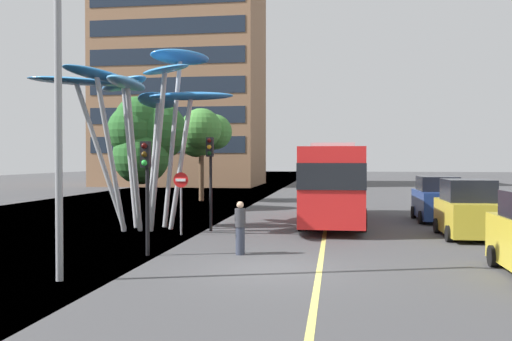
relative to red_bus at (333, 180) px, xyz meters
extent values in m
cube|color=#424244|center=(-1.61, -11.20, -2.08)|extent=(120.00, 240.00, 0.10)
cube|color=#E0D666|center=(-0.29, -11.20, -2.03)|extent=(0.16, 144.00, 0.01)
cube|color=red|center=(0.00, 0.00, -0.12)|extent=(2.61, 11.19, 3.12)
cube|color=black|center=(0.00, 0.00, 0.32)|extent=(2.64, 11.30, 1.00)
cube|color=yellow|center=(0.03, 5.53, 1.14)|extent=(1.40, 0.11, 0.36)
cube|color=#B2B2B7|center=(0.00, 0.00, 1.56)|extent=(1.93, 3.92, 0.24)
cylinder|color=black|center=(1.29, 3.45, -1.55)|extent=(0.29, 0.96, 0.96)
cylinder|color=black|center=(-1.26, 3.47, -1.55)|extent=(0.29, 0.96, 0.96)
cylinder|color=black|center=(1.26, -3.08, -1.55)|extent=(0.29, 0.96, 0.96)
cylinder|color=black|center=(-1.29, -3.07, -1.55)|extent=(0.29, 0.96, 0.96)
cylinder|color=#9EA0A5|center=(-6.39, -3.42, 0.80)|extent=(1.10, 0.31, 5.70)
ellipsoid|color=#2D7FD1|center=(-5.94, -3.38, 3.64)|extent=(3.70, 1.49, 0.38)
cylinder|color=#9EA0A5|center=(-7.03, -2.49, 1.74)|extent=(0.84, 0.90, 7.57)
ellipsoid|color=#2D7FD1|center=(-6.75, -2.18, 5.52)|extent=(3.19, 3.28, 0.70)
cylinder|color=#9EA0A5|center=(-8.01, -2.22, 0.82)|extent=(0.21, 1.58, 5.74)
ellipsoid|color=#388EDB|center=(-8.00, -1.52, 3.66)|extent=(1.55, 3.60, 0.83)
cylinder|color=#9EA0A5|center=(-8.90, -2.82, 1.16)|extent=(1.14, 1.01, 6.41)
ellipsoid|color=#4299E0|center=(-9.33, -2.46, 4.34)|extent=(3.48, 3.22, 0.64)
cylinder|color=#9EA0A5|center=(-9.82, -3.86, 1.12)|extent=(2.23, 0.54, 6.37)
ellipsoid|color=#388EDB|center=(-10.82, -4.02, 4.28)|extent=(4.31, 2.25, 0.52)
cylinder|color=#9EA0A5|center=(-8.89, -4.93, 1.15)|extent=(0.96, 1.33, 6.39)
ellipsoid|color=#388EDB|center=(-9.23, -5.46, 4.32)|extent=(2.54, 3.07, 0.69)
cylinder|color=#9EA0A5|center=(-7.78, -5.25, 0.89)|extent=(0.53, 2.37, 5.91)
ellipsoid|color=#4CA3E5|center=(-7.63, -6.32, 3.81)|extent=(1.69, 4.00, 0.55)
cylinder|color=#9EA0A5|center=(-6.98, -4.72, 1.22)|extent=(1.25, 1.35, 6.54)
ellipsoid|color=#388EDB|center=(-6.49, -5.25, 4.46)|extent=(3.11, 3.23, 0.53)
cylinder|color=black|center=(-5.63, -9.77, -0.26)|extent=(0.12, 0.12, 3.54)
cube|color=black|center=(-5.63, -9.91, 1.11)|extent=(0.28, 0.24, 0.80)
sphere|color=#390706|center=(-5.63, -10.04, 1.37)|extent=(0.18, 0.18, 0.18)
sphere|color=#3A2707|center=(-5.63, -10.04, 1.11)|extent=(0.18, 0.18, 0.18)
sphere|color=green|center=(-5.63, -10.04, 0.85)|extent=(0.18, 0.18, 0.18)
cylinder|color=black|center=(-5.00, -3.80, -0.08)|extent=(0.12, 0.12, 3.89)
cube|color=black|center=(-5.00, -3.94, 1.46)|extent=(0.28, 0.24, 0.80)
sphere|color=#390706|center=(-5.00, -4.07, 1.72)|extent=(0.18, 0.18, 0.18)
sphere|color=orange|center=(-5.00, -4.07, 1.46)|extent=(0.18, 0.18, 0.18)
sphere|color=black|center=(-5.00, -4.07, 1.20)|extent=(0.18, 0.18, 0.18)
cylinder|color=black|center=(4.46, -10.12, -1.73)|extent=(0.20, 0.60, 0.60)
cube|color=gold|center=(5.09, -4.32, -1.24)|extent=(1.81, 3.90, 1.22)
cube|color=black|center=(5.09, -4.32, -0.22)|extent=(1.67, 2.14, 0.83)
cylinder|color=black|center=(6.00, -3.11, -1.73)|extent=(0.20, 0.60, 0.60)
cylinder|color=black|center=(4.19, -3.11, -1.73)|extent=(0.20, 0.60, 0.60)
cylinder|color=black|center=(6.00, -5.52, -1.73)|extent=(0.20, 0.60, 0.60)
cylinder|color=black|center=(4.19, -5.52, -1.73)|extent=(0.20, 0.60, 0.60)
cube|color=navy|center=(4.98, 1.34, -1.21)|extent=(1.87, 4.09, 1.28)
cube|color=black|center=(4.98, 1.34, -0.22)|extent=(1.72, 2.25, 0.70)
cylinder|color=black|center=(5.91, 2.61, -1.73)|extent=(0.20, 0.60, 0.60)
cylinder|color=black|center=(4.04, 2.61, -1.73)|extent=(0.20, 0.60, 0.60)
cylinder|color=black|center=(5.91, 0.07, -1.73)|extent=(0.20, 0.60, 0.60)
cylinder|color=black|center=(4.04, 0.07, -1.73)|extent=(0.20, 0.60, 0.60)
cylinder|color=gray|center=(-6.57, -13.51, 2.40)|extent=(0.18, 0.18, 8.87)
cylinder|color=brown|center=(-10.70, 5.27, -0.71)|extent=(0.33, 0.33, 2.63)
sphere|color=#286028|center=(-11.46, 4.42, 2.62)|extent=(3.01, 3.01, 3.01)
sphere|color=#286028|center=(-11.23, 4.59, 3.23)|extent=(2.78, 2.78, 2.78)
sphere|color=#286028|center=(-10.31, 5.24, 2.61)|extent=(3.50, 3.50, 3.50)
sphere|color=#286028|center=(-11.05, 4.53, 1.14)|extent=(3.29, 3.29, 3.29)
sphere|color=#286028|center=(-11.02, 5.71, 2.19)|extent=(3.67, 3.67, 3.67)
cylinder|color=brown|center=(-9.43, 12.44, -0.17)|extent=(0.36, 0.36, 3.71)
sphere|color=#428438|center=(-9.14, 11.26, 3.09)|extent=(2.85, 2.85, 2.85)
sphere|color=#428438|center=(-9.79, 12.59, 2.49)|extent=(2.77, 2.77, 2.77)
sphere|color=#428438|center=(-8.57, 12.89, 2.94)|extent=(2.58, 2.58, 2.58)
cylinder|color=#2D3342|center=(-2.82, -9.20, -1.60)|extent=(0.29, 0.29, 0.87)
cylinder|color=#333338|center=(-2.82, -9.20, -0.87)|extent=(0.34, 0.34, 0.58)
sphere|color=tan|center=(-2.82, -9.20, -0.47)|extent=(0.22, 0.22, 0.22)
cylinder|color=gray|center=(-5.91, -5.08, -0.79)|extent=(0.08, 0.08, 2.47)
cylinder|color=red|center=(-5.91, -5.11, 0.14)|extent=(0.60, 0.03, 0.60)
cube|color=white|center=(-5.91, -5.14, 0.14)|extent=(0.40, 0.04, 0.11)
cube|color=#936B4C|center=(-17.60, 36.38, 10.44)|extent=(18.02, 12.57, 24.93)
cube|color=#1E2838|center=(-17.60, 30.07, 2.49)|extent=(16.94, 0.08, 1.75)
cube|color=#1E2838|center=(-17.60, 30.07, 5.61)|extent=(16.94, 0.08, 1.75)
cube|color=#1E2838|center=(-17.60, 30.07, 8.72)|extent=(16.94, 0.08, 1.75)
cube|color=#1E2838|center=(-17.60, 30.07, 11.84)|extent=(16.94, 0.08, 1.75)
cube|color=#1E2838|center=(-17.60, 30.07, 14.95)|extent=(16.94, 0.08, 1.75)
camera|label=1|loc=(0.14, -26.12, 0.96)|focal=38.66mm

